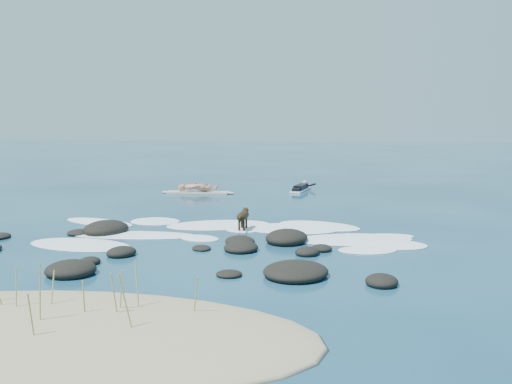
# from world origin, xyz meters

# --- Properties ---
(ground) EXTENTS (160.00, 160.00, 0.00)m
(ground) POSITION_xyz_m (0.00, 0.00, 0.00)
(ground) COLOR #0A2642
(ground) RESTS_ON ground
(sand_dune) EXTENTS (9.00, 4.40, 0.60)m
(sand_dune) POSITION_xyz_m (0.00, -8.20, 0.00)
(sand_dune) COLOR #9E8966
(sand_dune) RESTS_ON ground
(dune_grass) EXTENTS (4.23, 2.09, 1.20)m
(dune_grass) POSITION_xyz_m (-0.30, -7.82, 0.60)
(dune_grass) COLOR #929448
(dune_grass) RESTS_ON ground
(reef_rocks) EXTENTS (12.31, 6.58, 0.54)m
(reef_rocks) POSITION_xyz_m (0.06, -2.29, 0.10)
(reef_rocks) COLOR black
(reef_rocks) RESTS_ON ground
(breaking_foam) EXTENTS (12.42, 6.34, 0.12)m
(breaking_foam) POSITION_xyz_m (1.58, 0.84, 0.01)
(breaking_foam) COLOR white
(breaking_foam) RESTS_ON ground
(standing_surfer_rig) EXTENTS (3.59, 0.76, 2.04)m
(standing_surfer_rig) POSITION_xyz_m (-2.28, 10.06, 0.81)
(standing_surfer_rig) COLOR beige
(standing_surfer_rig) RESTS_ON ground
(paddling_surfer_rig) EXTENTS (1.20, 2.58, 0.45)m
(paddling_surfer_rig) POSITION_xyz_m (2.61, 11.90, 0.15)
(paddling_surfer_rig) COLOR white
(paddling_surfer_rig) RESTS_ON ground
(dog) EXTENTS (0.31, 1.16, 0.73)m
(dog) POSITION_xyz_m (1.52, 1.11, 0.49)
(dog) COLOR black
(dog) RESTS_ON ground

